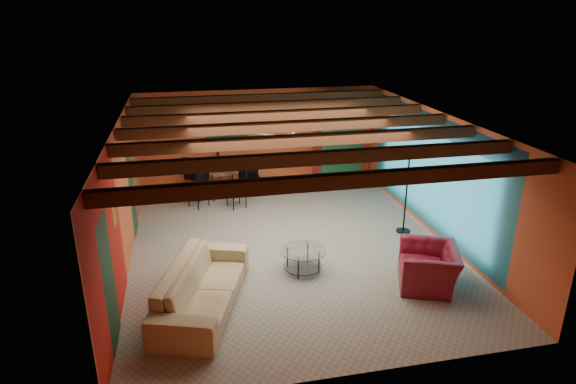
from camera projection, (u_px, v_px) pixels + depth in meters
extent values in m
cube|color=gray|center=(290.00, 246.00, 10.43)|extent=(6.50, 8.00, 0.01)
cube|color=silver|center=(290.00, 120.00, 9.49)|extent=(6.50, 8.00, 0.01)
cube|color=#C3522D|center=(259.00, 138.00, 13.63)|extent=(6.50, 0.02, 2.70)
cube|color=#A51912|center=(122.00, 198.00, 9.32)|extent=(0.02, 8.00, 2.70)
cube|color=teal|center=(438.00, 175.00, 10.61)|extent=(0.02, 8.00, 2.70)
imported|color=tan|center=(203.00, 286.00, 8.19)|extent=(1.83, 2.86, 0.78)
imported|color=maroon|center=(428.00, 267.00, 8.85)|extent=(1.33, 1.41, 0.74)
cube|color=maroon|center=(338.00, 145.00, 13.87)|extent=(1.38, 0.93, 2.22)
cube|color=black|center=(226.00, 130.00, 13.31)|extent=(1.05, 0.03, 0.65)
imported|color=#26661E|center=(340.00, 96.00, 13.39)|extent=(0.55, 0.51, 0.52)
imported|color=orange|center=(220.00, 155.00, 12.73)|extent=(0.23, 0.23, 0.21)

